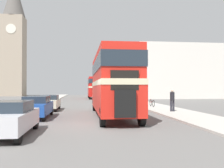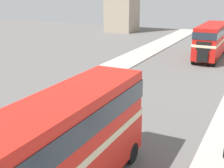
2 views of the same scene
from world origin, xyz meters
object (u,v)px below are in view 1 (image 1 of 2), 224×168
at_px(double_decker_bus, 112,80).
at_px(bus_distant, 95,86).
at_px(car_parked_mid, 37,107).
at_px(church_tower, 14,36).
at_px(bicycle_on_pavement, 152,103).
at_px(car_parked_near, 10,118).
at_px(car_parked_far, 49,102).
at_px(pedestrian_walking, 172,99).

bearing_deg(double_decker_bus, bus_distant, 89.48).
bearing_deg(car_parked_mid, church_tower, 106.52).
distance_m(double_decker_bus, bicycle_on_pavement, 9.20).
height_order(car_parked_near, car_parked_far, car_parked_near).
xyz_separation_m(double_decker_bus, church_tower, (-19.46, 47.75, 12.67)).
distance_m(bus_distant, bicycle_on_pavement, 23.60).
distance_m(car_parked_mid, car_parked_far, 5.82).
height_order(car_parked_far, church_tower, church_tower).
relative_size(car_parked_near, pedestrian_walking, 2.37).
relative_size(car_parked_near, bicycle_on_pavement, 2.46).
height_order(double_decker_bus, car_parked_mid, double_decker_bus).
bearing_deg(bus_distant, church_tower, 138.71).
height_order(car_parked_near, church_tower, church_tower).
distance_m(double_decker_bus, pedestrian_walking, 5.84).
bearing_deg(double_decker_bus, pedestrian_walking, 21.50).
bearing_deg(car_parked_near, double_decker_bus, 51.64).
bearing_deg(bicycle_on_pavement, double_decker_bus, -124.33).
height_order(car_parked_mid, church_tower, church_tower).
distance_m(car_parked_mid, pedestrian_walking, 10.74).
distance_m(car_parked_near, church_tower, 58.02).
xyz_separation_m(bus_distant, car_parked_near, (-5.49, -37.01, -1.63)).
bearing_deg(car_parked_mid, double_decker_bus, 2.82).
relative_size(bicycle_on_pavement, church_tower, 0.06).
bearing_deg(car_parked_near, bicycle_on_pavement, 53.72).
relative_size(pedestrian_walking, church_tower, 0.06).
height_order(double_decker_bus, car_parked_far, double_decker_bus).
distance_m(double_decker_bus, car_parked_far, 7.80).
xyz_separation_m(car_parked_far, pedestrian_walking, (10.39, -3.50, 0.42)).
xyz_separation_m(double_decker_bus, bicycle_on_pavement, (5.05, 7.39, -2.14)).
height_order(bus_distant, car_parked_near, bus_distant).
height_order(bicycle_on_pavement, church_tower, church_tower).
bearing_deg(pedestrian_walking, car_parked_near, -140.41).
bearing_deg(church_tower, car_parked_far, -71.24).
bearing_deg(car_parked_far, pedestrian_walking, -18.60).
bearing_deg(double_decker_bus, car_parked_mid, -177.18).
bearing_deg(double_decker_bus, car_parked_near, -128.36).
distance_m(car_parked_far, pedestrian_walking, 10.97).
relative_size(car_parked_mid, church_tower, 0.15).
bearing_deg(car_parked_near, church_tower, 104.69).
bearing_deg(bus_distant, car_parked_far, -102.28).
xyz_separation_m(car_parked_mid, car_parked_far, (0.09, 5.82, -0.04)).
bearing_deg(bus_distant, car_parked_near, -98.44).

